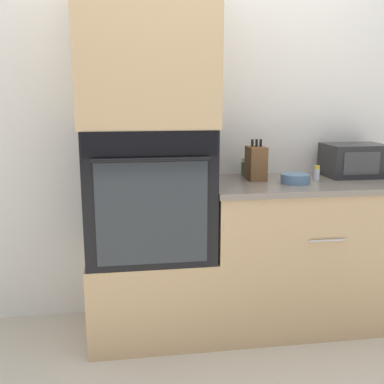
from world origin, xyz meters
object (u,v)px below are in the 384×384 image
bowl (295,179)px  condiment_jar_mid (246,167)px  knife_block (256,163)px  microwave (354,160)px  condiment_jar_near (317,174)px  wall_oven (149,191)px

bowl → condiment_jar_mid: (-0.23, 0.30, 0.03)m
knife_block → condiment_jar_mid: bearing=99.4°
microwave → condiment_jar_mid: 0.70m
condiment_jar_near → microwave: bearing=22.9°
wall_oven → microwave: 1.35m
knife_block → condiment_jar_near: 0.38m
knife_block → bowl: (0.20, -0.15, -0.08)m
knife_block → condiment_jar_near: size_ratio=2.61×
condiment_jar_near → condiment_jar_mid: condiment_jar_mid is taller
wall_oven → knife_block: bearing=7.7°
knife_block → bowl: knife_block is taller
microwave → condiment_jar_near: size_ratio=3.95×
microwave → condiment_jar_near: (-0.31, -0.13, -0.06)m
wall_oven → condiment_jar_near: bearing=-0.9°
condiment_jar_mid → knife_block: bearing=-80.6°
knife_block → bowl: size_ratio=1.46×
knife_block → condiment_jar_near: knife_block is taller
wall_oven → condiment_jar_mid: wall_oven is taller
bowl → knife_block: bearing=143.3°
wall_oven → knife_block: (0.67, 0.09, 0.14)m
wall_oven → bowl: wall_oven is taller
condiment_jar_mid → condiment_jar_near: bearing=-33.9°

